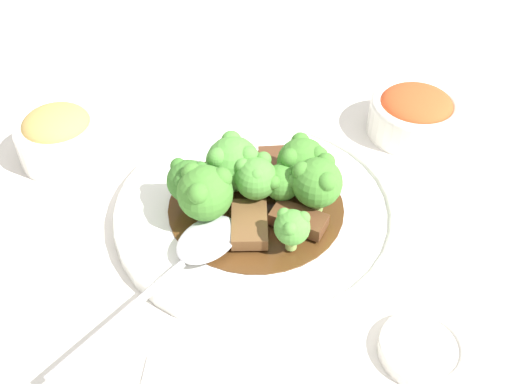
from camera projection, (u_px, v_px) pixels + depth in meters
name	position (u px, v px, depth m)	size (l,w,h in m)	color
ground_plane	(256.00, 217.00, 0.60)	(4.00, 4.00, 0.00)	silver
main_plate	(256.00, 210.00, 0.59)	(0.28, 0.28, 0.02)	white
beef_strip_0	(249.00, 224.00, 0.56)	(0.06, 0.04, 0.01)	brown
beef_strip_1	(299.00, 220.00, 0.56)	(0.05, 0.06, 0.01)	#56331E
beef_strip_2	(278.00, 168.00, 0.62)	(0.07, 0.04, 0.01)	#56331E
broccoli_floret_0	(233.00, 162.00, 0.58)	(0.05, 0.05, 0.06)	#8EB756
broccoli_floret_1	(292.00, 227.00, 0.53)	(0.03, 0.03, 0.04)	#8EB756
broccoli_floret_2	(317.00, 182.00, 0.56)	(0.05, 0.05, 0.06)	#8EB756
broccoli_floret_3	(282.00, 185.00, 0.57)	(0.04, 0.04, 0.04)	#7FA84C
broccoli_floret_4	(205.00, 192.00, 0.55)	(0.05, 0.05, 0.06)	#7FA84C
broccoli_floret_5	(256.00, 175.00, 0.57)	(0.04, 0.04, 0.05)	#7FA84C
broccoli_floret_6	(302.00, 162.00, 0.58)	(0.05, 0.05, 0.06)	#7FA84C
broccoli_floret_7	(188.00, 180.00, 0.57)	(0.04, 0.04, 0.05)	#7FA84C
serving_spoon	(197.00, 249.00, 0.53)	(0.17, 0.17, 0.01)	silver
side_bowl_kimchi	(415.00, 113.00, 0.69)	(0.10, 0.10, 0.05)	white
side_bowl_appetizer	(59.00, 136.00, 0.65)	(0.09, 0.09, 0.06)	white
sauce_dish	(422.00, 349.00, 0.48)	(0.07, 0.07, 0.01)	white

